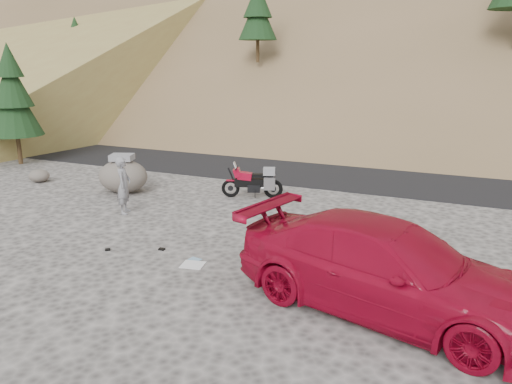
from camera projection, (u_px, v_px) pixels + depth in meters
ground at (184, 230)px, 13.24m from camera, size 140.00×140.00×0.00m
road at (297, 165)px, 21.19m from camera, size 120.00×7.00×0.05m
conifer_verge at (13, 96)px, 20.76m from camera, size 2.20×2.20×5.04m
motorcycle at (255, 182)px, 16.17m from camera, size 1.92×0.98×1.19m
man at (126, 213)px, 14.68m from camera, size 0.61×0.72×1.67m
red_car at (384, 310)px, 9.02m from camera, size 5.97×3.55×1.62m
boulder at (123, 176)px, 16.81m from camera, size 1.87×1.66×1.28m
small_rock at (39, 176)px, 18.30m from camera, size 0.84×0.77×0.46m
gear_white_cloth at (193, 265)px, 10.97m from camera, size 0.57×0.52×0.02m
gear_blue_mat at (259, 258)px, 11.11m from camera, size 0.49×0.23×0.19m
gear_bottle at (261, 252)px, 11.35m from camera, size 0.10×0.10×0.24m
gear_funnel at (300, 268)px, 10.56m from camera, size 0.19×0.19×0.20m
gear_glove_a at (162, 249)px, 11.83m from camera, size 0.15×0.12×0.04m
gear_glove_b at (108, 250)px, 11.80m from camera, size 0.15×0.15×0.04m
gear_blue_cloth at (195, 259)px, 11.26m from camera, size 0.30×0.24×0.01m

